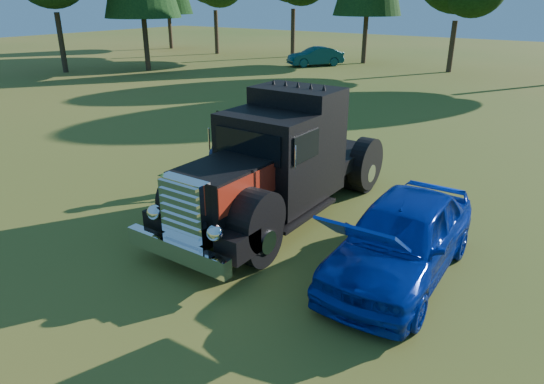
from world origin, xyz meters
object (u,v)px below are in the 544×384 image
at_px(spectator_far, 222,159).
at_px(diamond_t_truck, 276,166).
at_px(hotrod_coupe, 401,237).
at_px(spectator_near, 217,180).
at_px(distant_teal_car, 315,57).

bearing_deg(spectator_far, diamond_t_truck, -90.87).
bearing_deg(spectator_far, hotrod_coupe, -88.73).
distance_m(hotrod_coupe, spectator_near, 4.83).
bearing_deg(spectator_near, hotrod_coupe, -74.08).
height_order(diamond_t_truck, spectator_near, diamond_t_truck).
distance_m(diamond_t_truck, distant_teal_car, 27.45).
height_order(spectator_near, distant_teal_car, spectator_near).
height_order(diamond_t_truck, hotrod_coupe, diamond_t_truck).
xyz_separation_m(diamond_t_truck, distant_teal_car, (-12.95, 24.19, -0.59)).
xyz_separation_m(hotrod_coupe, spectator_far, (-5.75, 1.60, 0.03)).
distance_m(spectator_near, spectator_far, 1.59).
relative_size(spectator_near, distant_teal_car, 0.38).
height_order(spectator_far, distant_teal_car, spectator_far).
bearing_deg(hotrod_coupe, spectator_near, 176.35).
distance_m(diamond_t_truck, spectator_near, 1.57).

